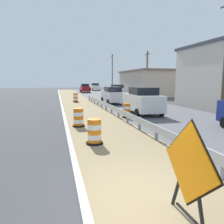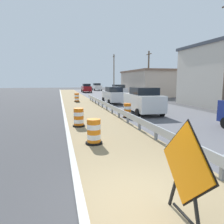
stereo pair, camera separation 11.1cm
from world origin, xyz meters
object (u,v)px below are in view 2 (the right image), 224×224
at_px(traffic_barrel_far, 77,98).
at_px(utility_pole_mid, 148,74).
at_px(car_lead_far_lane, 143,101).
at_px(traffic_barrel_mid, 127,111).
at_px(car_trailing_far_lane, 114,95).
at_px(traffic_barrel_close, 79,118).
at_px(car_trailing_near_lane, 119,90).
at_px(car_lead_near_lane, 86,88).
at_px(warning_sign_diamond, 185,168).
at_px(traffic_barrel_nearest, 94,133).
at_px(car_distant_a, 97,87).
at_px(utility_pole_far, 114,72).

xyz_separation_m(traffic_barrel_far, utility_pole_mid, (11.62, 4.46, 3.27)).
bearing_deg(car_lead_far_lane, traffic_barrel_mid, 131.25).
bearing_deg(car_trailing_far_lane, traffic_barrel_close, 155.92).
bearing_deg(car_trailing_near_lane, utility_pole_mid, 49.13).
height_order(car_lead_near_lane, car_lead_far_lane, car_lead_far_lane).
height_order(traffic_barrel_close, car_lead_near_lane, car_lead_near_lane).
bearing_deg(utility_pole_mid, warning_sign_diamond, -112.45).
bearing_deg(warning_sign_diamond, car_trailing_near_lane, -103.49).
relative_size(car_lead_near_lane, car_trailing_near_lane, 1.18).
height_order(traffic_barrel_mid, car_trailing_near_lane, car_trailing_near_lane).
bearing_deg(utility_pole_mid, car_lead_far_lane, -115.07).
height_order(traffic_barrel_nearest, traffic_barrel_far, traffic_barrel_far).
bearing_deg(traffic_barrel_nearest, warning_sign_diamond, -80.99).
relative_size(car_trailing_near_lane, utility_pole_mid, 0.56).
height_order(car_lead_near_lane, utility_pole_mid, utility_pole_mid).
distance_m(car_trailing_near_lane, car_distant_a, 22.41).
bearing_deg(utility_pole_mid, traffic_barrel_nearest, -118.72).
relative_size(traffic_barrel_nearest, utility_pole_far, 0.12).
bearing_deg(traffic_barrel_mid, car_trailing_far_lane, 81.40).
xyz_separation_m(traffic_barrel_mid, car_lead_far_lane, (1.81, 1.48, 0.60)).
bearing_deg(utility_pole_far, car_trailing_far_lane, -104.77).
distance_m(traffic_barrel_nearest, traffic_barrel_close, 3.63).
relative_size(traffic_barrel_close, utility_pole_mid, 0.15).
distance_m(traffic_barrel_close, car_distant_a, 45.59).
distance_m(traffic_barrel_nearest, traffic_barrel_mid, 6.69).
distance_m(car_lead_near_lane, car_distant_a, 9.61).
height_order(traffic_barrel_mid, utility_pole_far, utility_pole_far).
bearing_deg(traffic_barrel_nearest, car_lead_near_lane, 83.14).
bearing_deg(warning_sign_diamond, car_lead_far_lane, -108.80).
bearing_deg(traffic_barrel_far, traffic_barrel_nearest, -92.54).
height_order(warning_sign_diamond, car_distant_a, warning_sign_diamond).
bearing_deg(traffic_barrel_mid, utility_pole_far, 76.80).
height_order(traffic_barrel_far, car_lead_near_lane, car_lead_near_lane).
bearing_deg(car_distant_a, traffic_barrel_far, -16.04).
xyz_separation_m(car_distant_a, utility_pole_mid, (3.70, -25.61, 2.78)).
bearing_deg(traffic_barrel_nearest, utility_pole_mid, 61.28).
bearing_deg(traffic_barrel_mid, car_lead_far_lane, 39.28).
xyz_separation_m(warning_sign_diamond, traffic_barrel_close, (-1.15, 8.97, -0.58)).
bearing_deg(traffic_barrel_close, traffic_barrel_mid, 30.14).
height_order(warning_sign_diamond, traffic_barrel_far, warning_sign_diamond).
bearing_deg(car_lead_far_lane, car_trailing_near_lane, -8.09).
relative_size(traffic_barrel_mid, traffic_barrel_far, 0.95).
bearing_deg(warning_sign_diamond, traffic_barrel_nearest, -80.69).
distance_m(traffic_barrel_close, car_trailing_near_lane, 23.95).
xyz_separation_m(car_lead_far_lane, car_distant_a, (3.52, 41.05, -0.08)).
bearing_deg(traffic_barrel_nearest, car_lead_far_lane, 54.31).
bearing_deg(car_lead_near_lane, car_lead_far_lane, -178.71).
relative_size(warning_sign_diamond, car_trailing_near_lane, 0.49).
distance_m(traffic_barrel_mid, car_lead_far_lane, 2.42).
distance_m(traffic_barrel_mid, car_trailing_far_lane, 9.64).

